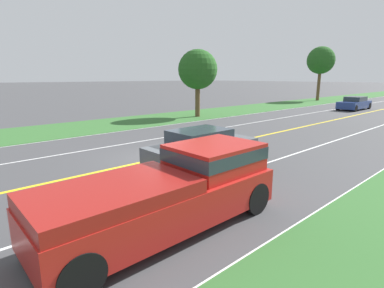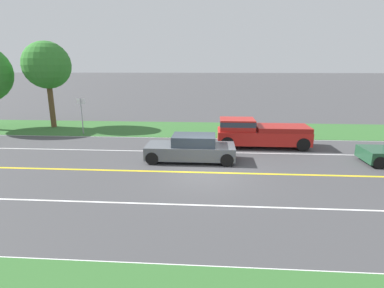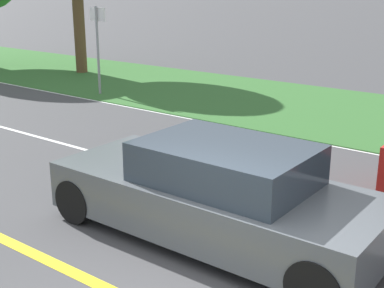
# 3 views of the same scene
# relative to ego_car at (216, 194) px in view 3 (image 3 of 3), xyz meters

# --- Properties ---
(lane_dash_same_dir) EXTENTS (0.10, 160.00, 0.01)m
(lane_dash_same_dir) POSITION_rel_ego_car_xyz_m (1.65, -0.76, -0.66)
(lane_dash_same_dir) COLOR white
(lane_dash_same_dir) RESTS_ON ground
(ego_car) EXTENTS (1.89, 4.74, 1.42)m
(ego_car) POSITION_rel_ego_car_xyz_m (0.00, 0.00, 0.00)
(ego_car) COLOR #51565B
(ego_car) RESTS_ON ground
(dog) EXTENTS (0.38, 1.06, 0.81)m
(dog) POSITION_rel_ego_car_xyz_m (1.16, 0.28, -0.16)
(dog) COLOR black
(dog) RESTS_ON ground
(street_sign) EXTENTS (0.11, 0.64, 2.72)m
(street_sign) POSITION_rel_ego_car_xyz_m (5.86, 8.53, 1.03)
(street_sign) COLOR gray
(street_sign) RESTS_ON ground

